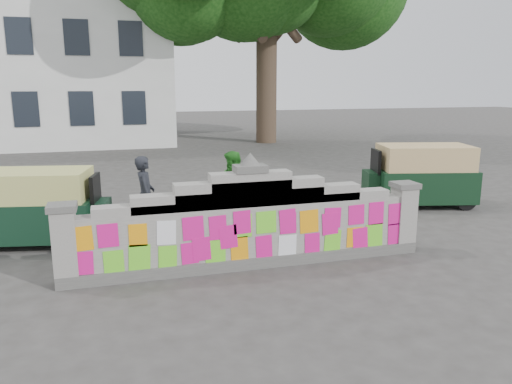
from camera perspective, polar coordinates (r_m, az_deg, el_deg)
ground at (r=8.88m, az=-0.63°, el=-8.44°), size 100.00×100.00×0.00m
parapet_wall at (r=8.64m, az=-0.63°, el=-3.79°), size 6.48×0.44×2.01m
building at (r=30.36m, az=-26.12°, el=12.72°), size 16.00×10.00×8.90m
cyclist_bike at (r=10.11m, az=-12.39°, el=-3.44°), size 1.74×0.66×0.90m
cyclist_rider at (r=10.03m, az=-12.47°, el=-1.71°), size 0.38×0.57×1.53m
pedestrian at (r=11.05m, az=-2.56°, el=0.29°), size 1.00×1.04×1.70m
rickshaw_left at (r=10.77m, az=-23.62°, el=-1.49°), size 2.76×1.67×1.48m
rickshaw_right at (r=13.68m, az=18.32°, el=1.91°), size 2.96×1.89×1.59m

